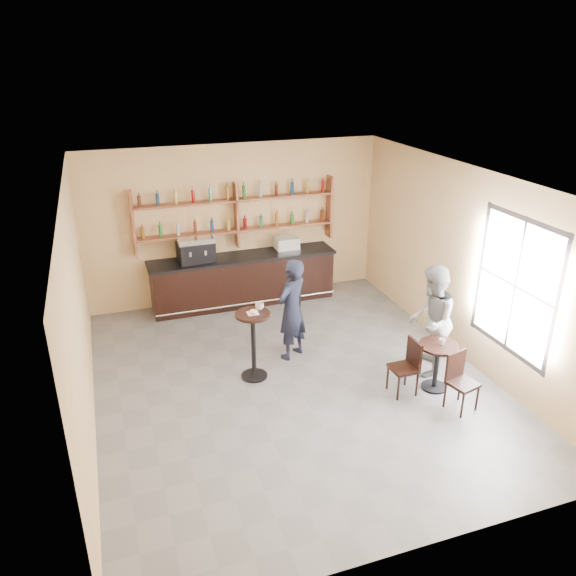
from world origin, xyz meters
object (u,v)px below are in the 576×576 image
object	(u,v)px
bar_counter	(243,279)
pedestal_table	(254,346)
man_main	(292,309)
chair_south	(463,383)
pastry_case	(286,244)
cafe_table	(436,366)
espresso_machine	(196,249)
patron_second	(431,321)
chair_west	(403,368)

from	to	relation	value
bar_counter	pedestal_table	bearing A→B (deg)	-101.58
man_main	chair_south	distance (m)	2.93
man_main	pedestal_table	bearing A→B (deg)	-4.23
pastry_case	cafe_table	world-z (taller)	pastry_case
bar_counter	espresso_machine	distance (m)	1.20
bar_counter	cafe_table	world-z (taller)	bar_counter
bar_counter	chair_south	size ratio (longest dim) A/B	4.34
pastry_case	cafe_table	distance (m)	4.26
chair_south	espresso_machine	bearing A→B (deg)	107.58
chair_south	patron_second	size ratio (longest dim) A/B	0.48
espresso_machine	man_main	xyz separation A→B (m)	(1.14, -2.41, -0.39)
man_main	chair_west	size ratio (longest dim) A/B	2.01
cafe_table	chair_west	bearing A→B (deg)	174.81
chair_south	man_main	bearing A→B (deg)	114.14
chair_west	chair_south	size ratio (longest dim) A/B	1.00
pedestal_table	espresso_machine	bearing A→B (deg)	97.03
pastry_case	patron_second	xyz separation A→B (m)	(1.19, -3.58, -0.26)
espresso_machine	chair_south	xyz separation A→B (m)	(2.96, -4.66, -0.83)
man_main	chair_south	world-z (taller)	man_main
bar_counter	chair_south	bearing A→B (deg)	-66.47
bar_counter	pastry_case	xyz separation A→B (m)	(0.93, 0.00, 0.66)
bar_counter	patron_second	size ratio (longest dim) A/B	2.09
chair_south	patron_second	xyz separation A→B (m)	(0.10, 1.08, 0.47)
pedestal_table	man_main	distance (m)	0.95
patron_second	cafe_table	bearing A→B (deg)	18.24
chair_south	cafe_table	bearing A→B (deg)	79.92
bar_counter	cafe_table	xyz separation A→B (m)	(1.98, -4.06, -0.13)
pastry_case	chair_west	bearing A→B (deg)	-77.42
patron_second	pastry_case	bearing A→B (deg)	-126.62
cafe_table	patron_second	distance (m)	0.73
patron_second	bar_counter	bearing A→B (deg)	-114.31
man_main	patron_second	xyz separation A→B (m)	(1.92, -1.17, 0.03)
espresso_machine	pastry_case	world-z (taller)	espresso_machine
espresso_machine	pastry_case	size ratio (longest dim) A/B	1.43
espresso_machine	pedestal_table	distance (m)	2.94
pastry_case	patron_second	distance (m)	3.78
pastry_case	cafe_table	xyz separation A→B (m)	(1.04, -4.06, -0.79)
espresso_machine	pedestal_table	world-z (taller)	espresso_machine
cafe_table	chair_west	size ratio (longest dim) A/B	0.87
pedestal_table	man_main	size ratio (longest dim) A/B	0.64
bar_counter	patron_second	xyz separation A→B (m)	(2.12, -3.58, 0.40)
man_main	patron_second	size ratio (longest dim) A/B	0.97
cafe_table	chair_south	world-z (taller)	chair_south
man_main	cafe_table	world-z (taller)	man_main
cafe_table	patron_second	xyz separation A→B (m)	(0.15, 0.48, 0.53)
bar_counter	chair_south	distance (m)	5.08
pastry_case	chair_south	size ratio (longest dim) A/B	0.55
chair_west	patron_second	distance (m)	0.94
espresso_machine	cafe_table	world-z (taller)	espresso_machine
pastry_case	man_main	world-z (taller)	man_main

